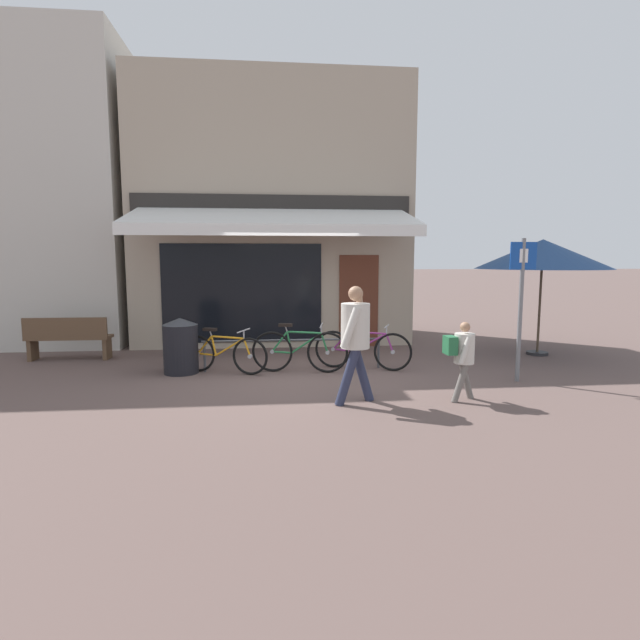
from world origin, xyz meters
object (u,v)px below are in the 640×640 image
at_px(bicycle_green, 299,351).
at_px(litter_bin, 181,346).
at_px(bicycle_orange, 223,353).
at_px(pedestrian_adult, 355,332).
at_px(bicycle_purple, 362,349).
at_px(cafe_parasol, 542,254).
at_px(parking_sign, 521,295).
at_px(park_bench, 68,337).
at_px(pedestrian_child, 462,352).

xyz_separation_m(bicycle_green, litter_bin, (-2.09, 0.16, 0.10)).
relative_size(bicycle_orange, pedestrian_adult, 0.94).
bearing_deg(bicycle_purple, bicycle_orange, -157.21).
bearing_deg(bicycle_orange, cafe_parasol, 30.66).
relative_size(parking_sign, cafe_parasol, 0.87).
height_order(bicycle_purple, cafe_parasol, cafe_parasol).
xyz_separation_m(pedestrian_adult, parking_sign, (2.90, 0.95, 0.44)).
relative_size(litter_bin, cafe_parasol, 0.37).
distance_m(bicycle_green, litter_bin, 2.10).
bearing_deg(park_bench, litter_bin, -29.18).
xyz_separation_m(bicycle_green, bicycle_purple, (1.16, 0.14, -0.02)).
distance_m(litter_bin, park_bench, 2.81).
xyz_separation_m(parking_sign, cafe_parasol, (1.56, 2.16, 0.67)).
xyz_separation_m(bicycle_orange, bicycle_purple, (2.51, 0.07, 0.02)).
height_order(bicycle_orange, pedestrian_child, pedestrian_child).
height_order(bicycle_green, park_bench, bicycle_green).
distance_m(bicycle_orange, bicycle_green, 1.35).
bearing_deg(pedestrian_adult, parking_sign, 22.25).
xyz_separation_m(pedestrian_adult, cafe_parasol, (4.46, 3.11, 1.10)).
distance_m(bicycle_purple, cafe_parasol, 4.43).
distance_m(bicycle_purple, parking_sign, 2.87).
bearing_deg(park_bench, pedestrian_adult, -33.52).
height_order(pedestrian_adult, park_bench, pedestrian_adult).
bearing_deg(litter_bin, bicycle_orange, -6.43).
bearing_deg(park_bench, bicycle_orange, -24.29).
height_order(litter_bin, cafe_parasol, cafe_parasol).
relative_size(bicycle_orange, litter_bin, 1.59).
height_order(pedestrian_adult, litter_bin, pedestrian_adult).
relative_size(bicycle_green, parking_sign, 0.73).
height_order(bicycle_green, parking_sign, parking_sign).
height_order(pedestrian_adult, pedestrian_child, pedestrian_adult).
distance_m(bicycle_green, park_bench, 4.79).
height_order(bicycle_orange, bicycle_purple, bicycle_purple).
xyz_separation_m(pedestrian_adult, pedestrian_child, (1.54, -0.04, -0.30)).
height_order(bicycle_orange, cafe_parasol, cafe_parasol).
distance_m(bicycle_purple, pedestrian_adult, 2.26).
bearing_deg(bicycle_orange, park_bench, 176.35).
distance_m(bicycle_green, bicycle_purple, 1.17).
height_order(bicycle_green, litter_bin, litter_bin).
relative_size(bicycle_orange, bicycle_purple, 0.92).
height_order(bicycle_purple, pedestrian_adult, pedestrian_adult).
bearing_deg(litter_bin, pedestrian_child, -26.75).
xyz_separation_m(bicycle_orange, bicycle_green, (1.35, -0.07, 0.04)).
distance_m(bicycle_green, cafe_parasol, 5.52).
bearing_deg(pedestrian_child, cafe_parasol, 45.50).
bearing_deg(parking_sign, park_bench, 162.41).
distance_m(bicycle_green, pedestrian_child, 2.99).
bearing_deg(bicycle_orange, bicycle_green, 18.20).
distance_m(pedestrian_child, park_bench, 7.61).
bearing_deg(litter_bin, park_bench, 150.19).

